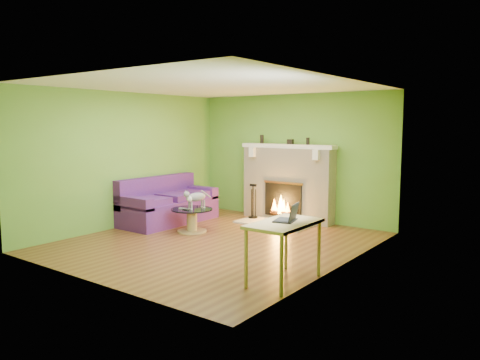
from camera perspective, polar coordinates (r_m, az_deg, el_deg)
The scene contains 22 objects.
floor at distance 7.99m, azimuth -2.83°, elevation -7.57°, with size 5.00×5.00×0.00m, color #5B321A.
ceiling at distance 7.76m, azimuth -2.94°, elevation 11.37°, with size 5.00×5.00×0.00m, color white.
wall_back at distance 9.82m, azimuth 6.42°, elevation 2.77°, with size 5.00×5.00×0.00m, color #60922F.
wall_front at distance 6.06m, azimuth -18.06°, elevation 0.02°, with size 5.00×5.00×0.00m, color #60922F.
wall_left at distance 9.35m, azimuth -13.61°, elevation 2.43°, with size 5.00×5.00×0.00m, color #60922F.
wall_right at distance 6.58m, azimuth 12.45°, elevation 0.71°, with size 5.00×5.00×0.00m, color #60922F.
window_frame at distance 5.75m, azimuth 8.75°, elevation 2.44°, with size 1.20×1.20×0.00m, color silver.
window_pane at distance 5.76m, azimuth 8.68°, elevation 2.45°, with size 1.06×1.06×0.00m, color white.
fireplace at distance 9.71m, azimuth 5.83°, elevation -0.39°, with size 2.10×0.46×1.58m.
hearth at distance 9.41m, azimuth 4.17°, elevation -5.29°, with size 1.50×0.75×0.03m, color beige.
mantel at distance 9.63m, azimuth 5.82°, elevation 4.13°, with size 2.10×0.28×0.08m, color white.
sofa at distance 9.62m, azimuth -8.88°, elevation -3.01°, with size 0.93×2.05×0.92m.
coffee_table at distance 8.73m, azimuth -5.89°, elevation -4.68°, with size 0.77×0.77×0.43m.
desk at distance 5.89m, azimuth 5.40°, elevation -6.01°, with size 0.60×1.04×0.77m.
cat at distance 8.65m, azimuth -5.30°, elevation -2.34°, with size 0.21×0.57×0.36m, color slate, non-canonical shape.
remote_silver at distance 8.67m, azimuth -6.93°, elevation -3.47°, with size 0.17×0.04×0.02m, color gray.
remote_black at distance 8.55m, azimuth -6.62°, elevation -3.62°, with size 0.16×0.04×0.02m, color black.
laptop at distance 5.90m, azimuth 5.51°, elevation -3.87°, with size 0.28×0.32×0.24m, color black, non-canonical shape.
fire_tools at distance 9.80m, azimuth 1.60°, elevation -2.55°, with size 0.19×0.19×0.72m, color black, non-canonical shape.
mantel_vase_left at distance 10.00m, azimuth 2.69°, elevation 5.00°, with size 0.08×0.08×0.18m, color black.
mantel_vase_right at distance 9.43m, azimuth 8.27°, elevation 4.71°, with size 0.07×0.07×0.14m, color black.
mantel_box at distance 9.63m, azimuth 6.15°, elevation 4.66°, with size 0.12×0.08×0.10m, color black.
Camera 1 is at (4.91, -5.98, 1.97)m, focal length 35.00 mm.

